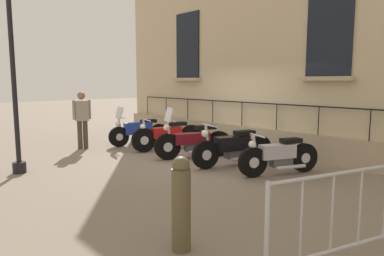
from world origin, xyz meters
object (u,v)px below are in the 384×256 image
at_px(motorcycle_blue, 139,131).
at_px(pedestrian_standing, 82,117).
at_px(motorcycle_maroon, 193,142).
at_px(motorcycle_black, 233,148).
at_px(crowd_barrier, 346,212).
at_px(motorcycle_silver, 279,156).
at_px(bollard, 181,204).
at_px(motorcycle_red, 168,136).
at_px(lamppost, 11,43).

height_order(motorcycle_blue, pedestrian_standing, pedestrian_standing).
bearing_deg(motorcycle_maroon, motorcycle_black, 97.03).
bearing_deg(crowd_barrier, motorcycle_silver, -134.36).
distance_m(motorcycle_silver, bollard, 3.99).
bearing_deg(motorcycle_blue, motorcycle_silver, 92.65).
distance_m(motorcycle_red, pedestrian_standing, 2.61).
bearing_deg(bollard, motorcycle_maroon, -133.68).
xyz_separation_m(motorcycle_red, pedestrian_standing, (1.79, -1.82, 0.55)).
bearing_deg(crowd_barrier, lamppost, -76.73).
distance_m(motorcycle_black, lamppost, 5.38).
height_order(motorcycle_silver, bollard, bollard).
bearing_deg(motorcycle_red, motorcycle_black, 89.06).
relative_size(motorcycle_red, motorcycle_maroon, 1.11).
bearing_deg(lamppost, bollard, 93.71).
xyz_separation_m(motorcycle_black, bollard, (3.69, 2.45, 0.14)).
relative_size(motorcycle_black, motorcycle_silver, 1.17).
height_order(motorcycle_red, lamppost, lamppost).
xyz_separation_m(motorcycle_blue, motorcycle_black, (-0.13, 3.83, 0.00)).
height_order(motorcycle_red, crowd_barrier, crowd_barrier).
height_order(lamppost, crowd_barrier, lamppost).
xyz_separation_m(motorcycle_blue, crowd_barrier, (2.35, 7.69, 0.14)).
bearing_deg(motorcycle_silver, motorcycle_blue, -87.35).
bearing_deg(motorcycle_maroon, bollard, 46.32).
bearing_deg(motorcycle_blue, bollard, 60.46).
relative_size(motorcycle_silver, bollard, 1.61).
xyz_separation_m(motorcycle_black, pedestrian_standing, (1.75, -4.39, 0.53)).
bearing_deg(pedestrian_standing, motorcycle_blue, 161.02).
bearing_deg(bollard, lamppost, -86.29).
xyz_separation_m(motorcycle_silver, crowd_barrier, (2.58, 2.64, 0.16)).
distance_m(motorcycle_maroon, pedestrian_standing, 3.55).
relative_size(motorcycle_maroon, lamppost, 0.42).
distance_m(motorcycle_maroon, lamppost, 4.75).
distance_m(motorcycle_blue, motorcycle_red, 1.27).
relative_size(motorcycle_red, motorcycle_silver, 1.19).
bearing_deg(motorcycle_maroon, crowd_barrier, 65.51).
distance_m(motorcycle_silver, pedestrian_standing, 5.92).
xyz_separation_m(motorcycle_blue, motorcycle_red, (-0.18, 1.26, -0.02)).
bearing_deg(motorcycle_silver, motorcycle_red, -89.12).
bearing_deg(motorcycle_maroon, motorcycle_blue, -90.48).
height_order(motorcycle_red, motorcycle_silver, motorcycle_red).
bearing_deg(pedestrian_standing, motorcycle_black, 111.74).
height_order(motorcycle_black, bollard, bollard).
height_order(motorcycle_silver, pedestrian_standing, pedestrian_standing).
distance_m(motorcycle_silver, crowd_barrier, 3.70).
xyz_separation_m(lamppost, bollard, (-0.33, 5.12, -2.22)).
distance_m(crowd_barrier, pedestrian_standing, 8.28).
relative_size(motorcycle_silver, crowd_barrier, 0.86).
xyz_separation_m(motorcycle_red, crowd_barrier, (2.53, 6.43, 0.15)).
distance_m(motorcycle_red, crowd_barrier, 6.91).
xyz_separation_m(motorcycle_red, motorcycle_black, (0.04, 2.57, 0.02)).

